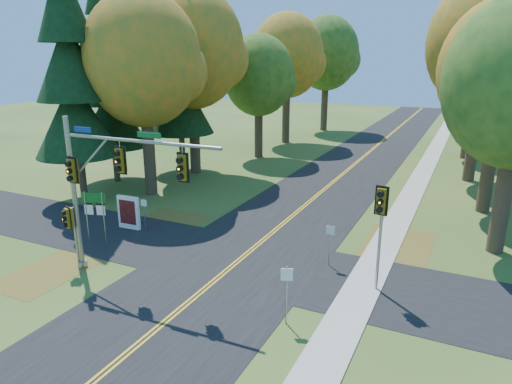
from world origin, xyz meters
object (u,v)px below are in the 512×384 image
at_px(route_sign_cluster, 94,207).
at_px(info_kiosk, 129,213).
at_px(traffic_mast, 105,178).
at_px(east_signal_pole, 381,213).

bearing_deg(route_sign_cluster, info_kiosk, 71.46).
distance_m(route_sign_cluster, info_kiosk, 2.70).
bearing_deg(traffic_mast, route_sign_cluster, 142.35).
height_order(traffic_mast, route_sign_cluster, traffic_mast).
relative_size(east_signal_pole, route_sign_cluster, 1.62).
xyz_separation_m(traffic_mast, info_kiosk, (-3.35, 4.99, -3.68)).
height_order(route_sign_cluster, info_kiosk, route_sign_cluster).
bearing_deg(route_sign_cluster, east_signal_pole, -11.94).
xyz_separation_m(east_signal_pole, info_kiosk, (-14.60, 1.30, -2.62)).
bearing_deg(east_signal_pole, info_kiosk, 179.26).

